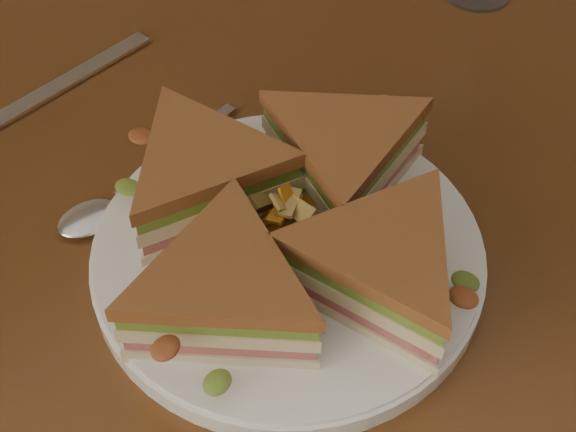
{
  "coord_description": "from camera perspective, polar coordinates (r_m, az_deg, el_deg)",
  "views": [
    {
      "loc": [
        -0.23,
        -0.33,
        1.2
      ],
      "look_at": [
        -0.03,
        -0.05,
        0.8
      ],
      "focal_mm": 50.0,
      "sensor_mm": 36.0,
      "label": 1
    }
  ],
  "objects": [
    {
      "name": "sandwich_wedges",
      "position": [
        0.54,
        -0.0,
        -0.35
      ],
      "size": [
        0.32,
        0.32,
        0.06
      ],
      "color": "beige",
      "rests_on": "plate"
    },
    {
      "name": "knife",
      "position": [
        0.72,
        -17.17,
        8.07
      ],
      "size": [
        0.21,
        0.05,
        0.0
      ],
      "rotation": [
        0.0,
        0.0,
        0.2
      ],
      "color": "silver",
      "rests_on": "table"
    },
    {
      "name": "table",
      "position": [
        0.68,
        -0.09,
        -4.69
      ],
      "size": [
        1.2,
        0.8,
        0.75
      ],
      "color": "#3A1F0D",
      "rests_on": "ground"
    },
    {
      "name": "plate",
      "position": [
        0.56,
        -0.0,
        -2.79
      ],
      "size": [
        0.27,
        0.27,
        0.02
      ],
      "primitive_type": "cylinder",
      "color": "white",
      "rests_on": "table"
    },
    {
      "name": "crisps_mound",
      "position": [
        0.54,
        -0.0,
        -0.62
      ],
      "size": [
        0.09,
        0.09,
        0.05
      ],
      "primitive_type": null,
      "color": "orange",
      "rests_on": "plate"
    },
    {
      "name": "spoon",
      "position": [
        0.62,
        -12.43,
        1.02
      ],
      "size": [
        0.18,
        0.07,
        0.01
      ],
      "rotation": [
        0.0,
        0.0,
        0.28
      ],
      "color": "silver",
      "rests_on": "table"
    }
  ]
}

